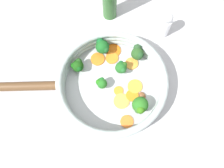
{
  "coord_description": "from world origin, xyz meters",
  "views": [
    {
      "loc": [
        -0.13,
        0.16,
        0.63
      ],
      "look_at": [
        0.0,
        0.0,
        0.03
      ],
      "focal_mm": 35.0,
      "sensor_mm": 36.0,
      "label": 1
    }
  ],
  "objects": [
    {
      "name": "broccoli_floret_3",
      "position": [
        0.1,
        -0.07,
        0.04
      ],
      "size": [
        0.05,
        0.04,
        0.05
      ],
      "color": "#6D854E",
      "rests_on": "skillet"
    },
    {
      "name": "broccoli_floret_0",
      "position": [
        0.01,
        -0.06,
        0.04
      ],
      "size": [
        0.04,
        0.04,
        0.04
      ],
      "color": "#618942",
      "rests_on": "skillet"
    },
    {
      "name": "carrot_slice_4",
      "position": [
        -0.03,
        -0.0,
        0.01
      ],
      "size": [
        0.03,
        0.03,
        0.0
      ],
      "primitive_type": "cylinder",
      "rotation": [
        0.0,
        0.0,
        4.87
      ],
      "color": "orange",
      "rests_on": "skillet"
    },
    {
      "name": "broccoli_floret_4",
      "position": [
        -0.1,
        0.0,
        0.04
      ],
      "size": [
        0.05,
        0.05,
        0.05
      ],
      "color": "#84A360",
      "rests_on": "skillet"
    },
    {
      "name": "carrot_slice_2",
      "position": [
        -0.1,
        0.06,
        0.01
      ],
      "size": [
        0.05,
        0.05,
        0.0
      ],
      "primitive_type": "cylinder",
      "rotation": [
        0.0,
        0.0,
        5.01
      ],
      "color": "orange",
      "rests_on": "skillet"
    },
    {
      "name": "carrot_slice_6",
      "position": [
        0.06,
        -0.07,
        0.02
      ],
      "size": [
        0.06,
        0.06,
        0.0
      ],
      "primitive_type": "cylinder",
      "rotation": [
        0.0,
        0.0,
        0.97
      ],
      "color": "orange",
      "rests_on": "skillet"
    },
    {
      "name": "ground_plane",
      "position": [
        0.0,
        0.0,
        0.0
      ],
      "size": [
        4.0,
        4.0,
        0.0
      ],
      "primitive_type": "plane",
      "color": "#BCBABC"
    },
    {
      "name": "broccoli_floret_2",
      "position": [
        0.0,
        -0.12,
        0.05
      ],
      "size": [
        0.04,
        0.04,
        0.05
      ],
      "color": "#77A550",
      "rests_on": "skillet"
    },
    {
      "name": "broccoli_floret_5",
      "position": [
        0.11,
        0.02,
        0.04
      ],
      "size": [
        0.04,
        0.04,
        0.04
      ],
      "color": "#75994D",
      "rests_on": "skillet"
    },
    {
      "name": "skillet",
      "position": [
        0.0,
        0.0,
        0.01
      ],
      "size": [
        0.3,
        0.3,
        0.01
      ],
      "primitive_type": "cylinder",
      "color": "#B2B5B7",
      "rests_on": "ground_plane"
    },
    {
      "name": "carrot_slice_0",
      "position": [
        0.07,
        -0.09,
        0.01
      ],
      "size": [
        0.05,
        0.05,
        0.0
      ],
      "primitive_type": "cylinder",
      "rotation": [
        0.0,
        0.0,
        4.75
      ],
      "color": "orange",
      "rests_on": "skillet"
    },
    {
      "name": "skillet_rivet_left",
      "position": [
        0.13,
        0.07,
        0.02
      ],
      "size": [
        0.01,
        0.01,
        0.01
      ],
      "primitive_type": "sphere",
      "color": "#B4B5BA",
      "rests_on": "skillet"
    },
    {
      "name": "salt_shaker",
      "position": [
        -0.01,
        -0.25,
        0.05
      ],
      "size": [
        0.04,
        0.04,
        0.1
      ],
      "color": "white",
      "rests_on": "ground_plane"
    },
    {
      "name": "skillet_rivet_right",
      "position": [
        0.08,
        0.12,
        0.02
      ],
      "size": [
        0.01,
        0.01,
        0.01
      ],
      "primitive_type": "sphere",
      "color": "#B1B7B7",
      "rests_on": "skillet"
    },
    {
      "name": "carrot_slice_3",
      "position": [
        0.0,
        -0.09,
        0.01
      ],
      "size": [
        0.05,
        0.05,
        0.0
      ],
      "primitive_type": "cylinder",
      "rotation": [
        0.0,
        0.0,
        1.35
      ],
      "color": "orange",
      "rests_on": "skillet"
    },
    {
      "name": "mushroom_piece_0",
      "position": [
        -0.09,
        -0.03,
        0.02
      ],
      "size": [
        0.03,
        0.02,
        0.01
      ],
      "primitive_type": "ellipsoid",
      "rotation": [
        0.0,
        0.0,
        5.95
      ],
      "color": "brown",
      "rests_on": "skillet"
    },
    {
      "name": "carrot_slice_5",
      "position": [
        -0.07,
        -0.01,
        0.01
      ],
      "size": [
        0.05,
        0.05,
        0.0
      ],
      "primitive_type": "cylinder",
      "rotation": [
        0.0,
        0.0,
        5.05
      ],
      "color": "orange",
      "rests_on": "skillet"
    },
    {
      "name": "carrot_slice_8",
      "position": [
        0.09,
        -0.04,
        0.01
      ],
      "size": [
        0.06,
        0.06,
        0.0
      ],
      "primitive_type": "cylinder",
      "rotation": [
        0.0,
        0.0,
        4.1
      ],
      "color": "orange",
      "rests_on": "skillet"
    },
    {
      "name": "carrot_slice_7",
      "position": [
        -0.05,
        -0.04,
        0.02
      ],
      "size": [
        0.06,
        0.06,
        0.0
      ],
      "primitive_type": "cylinder",
      "rotation": [
        0.0,
        0.0,
        4.05
      ],
      "color": "orange",
      "rests_on": "skillet"
    },
    {
      "name": "skillet_rim_wall",
      "position": [
        0.0,
        0.0,
        0.04
      ],
      "size": [
        0.32,
        0.32,
        0.06
      ],
      "color": "#ADBCB9",
      "rests_on": "skillet"
    },
    {
      "name": "broccoli_floret_1",
      "position": [
        0.02,
        0.02,
        0.04
      ],
      "size": [
        0.03,
        0.03,
        0.04
      ],
      "color": "#789850",
      "rests_on": "skillet"
    },
    {
      "name": "skillet_handle",
      "position": [
        0.19,
        0.17,
        0.03
      ],
      "size": [
        0.18,
        0.16,
        0.03
      ],
      "primitive_type": "cylinder",
      "rotation": [
        1.57,
        0.0,
        2.3
      ],
      "color": "brown",
      "rests_on": "skillet"
    },
    {
      "name": "carrot_slice_1",
      "position": [
        -0.05,
        0.02,
        0.01
      ],
      "size": [
        0.07,
        0.07,
        0.0
      ],
      "primitive_type": "cylinder",
      "rotation": [
        0.0,
        0.0,
        0.89
      ],
      "color": "#ED9B41",
      "rests_on": "skillet"
    }
  ]
}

